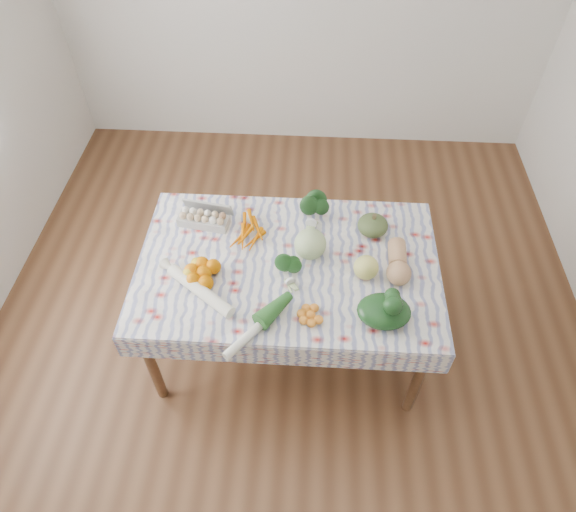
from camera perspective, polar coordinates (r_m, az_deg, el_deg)
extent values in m
plane|color=#52311C|center=(3.44, 0.00, -9.07)|extent=(4.50, 4.50, 0.00)
cube|color=brown|center=(2.85, 0.00, -1.20)|extent=(1.60, 1.00, 0.04)
cylinder|color=brown|center=(3.03, -14.94, -11.51)|extent=(0.06, 0.06, 0.71)
cylinder|color=brown|center=(2.97, 14.24, -13.02)|extent=(0.06, 0.06, 0.71)
cylinder|color=brown|center=(3.52, -11.68, 0.90)|extent=(0.06, 0.06, 0.71)
cylinder|color=brown|center=(3.47, 12.72, -0.18)|extent=(0.06, 0.06, 0.71)
cube|color=silver|center=(2.83, 0.00, -0.86)|extent=(1.66, 1.06, 0.01)
cube|color=#AEAEA8|center=(3.04, -9.39, 4.03)|extent=(0.31, 0.16, 0.08)
cube|color=orange|center=(2.96, -4.39, 2.61)|extent=(0.28, 0.27, 0.04)
ellipsoid|color=#183C17|center=(2.99, 2.84, 4.84)|extent=(0.20, 0.18, 0.15)
ellipsoid|color=#47592D|center=(2.98, 9.40, 3.39)|extent=(0.19, 0.19, 0.11)
sphere|color=#AEC885|center=(2.80, 2.50, 1.34)|extent=(0.23, 0.23, 0.18)
ellipsoid|color=tan|center=(2.81, 12.16, -0.57)|extent=(0.14, 0.29, 0.13)
cube|color=#D66C00|center=(2.75, -9.37, -1.89)|extent=(0.31, 0.31, 0.09)
ellipsoid|color=#1D511C|center=(2.71, -0.17, -1.98)|extent=(0.18, 0.18, 0.10)
cube|color=orange|center=(2.58, 2.55, -6.52)|extent=(0.20, 0.20, 0.05)
sphere|color=#C9C75D|center=(2.74, 8.67, -1.27)|extent=(0.14, 0.14, 0.13)
ellipsoid|color=black|center=(2.59, 10.61, -6.06)|extent=(0.28, 0.23, 0.12)
cylinder|color=white|center=(2.70, -9.72, -3.80)|extent=(0.41, 0.33, 0.07)
cylinder|color=white|center=(2.54, -3.37, -7.87)|extent=(0.31, 0.38, 0.05)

